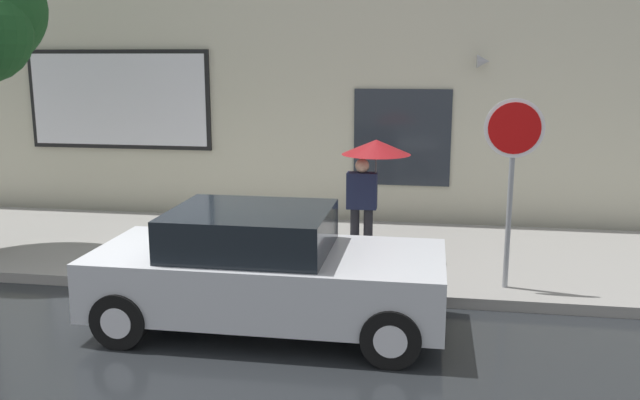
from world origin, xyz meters
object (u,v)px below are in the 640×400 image
Objects in this scene: pedestrian_with_umbrella at (372,163)px; stop_sign at (513,156)px; fire_hydrant at (173,240)px; parked_car at (265,271)px.

pedestrian_with_umbrella is 2.20m from stop_sign.
fire_hydrant is 0.30× the size of stop_sign.
pedestrian_with_umbrella is at bearing 68.19° from parked_car.
stop_sign reaches higher than parked_car.
pedestrian_with_umbrella is at bearing 150.83° from stop_sign.
parked_car is 5.49× the size of fire_hydrant.
parked_car is at bearing -152.95° from stop_sign.
pedestrian_with_umbrella is at bearing 14.95° from fire_hydrant.
pedestrian_with_umbrella reaches higher than parked_car.
fire_hydrant is at bearing 135.83° from parked_car.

